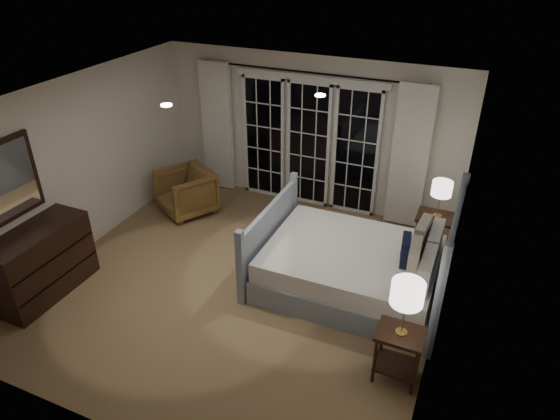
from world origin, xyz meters
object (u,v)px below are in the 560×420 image
at_px(armchair, 186,192).
at_px(dresser, 41,262).
at_px(nightstand_right, 434,230).
at_px(lamp_left, 407,294).
at_px(bed, 355,266).
at_px(nightstand_left, 399,348).
at_px(lamp_right, 442,189).

xyz_separation_m(armchair, dresser, (-0.53, -2.52, 0.09)).
relative_size(nightstand_right, armchair, 0.84).
relative_size(lamp_left, armchair, 0.76).
height_order(bed, dresser, bed).
distance_m(nightstand_left, lamp_right, 2.50).
bearing_deg(lamp_left, nightstand_right, 90.01).
height_order(bed, armchair, bed).
height_order(bed, lamp_right, bed).
relative_size(nightstand_right, lamp_right, 1.31).
bearing_deg(nightstand_left, dresser, -175.18).
xyz_separation_m(bed, nightstand_right, (0.82, 1.11, 0.11)).
bearing_deg(lamp_right, dresser, -148.13).
distance_m(nightstand_left, nightstand_right, 2.40).
height_order(bed, nightstand_left, bed).
height_order(nightstand_left, lamp_right, lamp_right).
height_order(nightstand_right, lamp_left, lamp_left).
distance_m(bed, dresser, 4.01).
bearing_deg(nightstand_left, lamp_left, 165.96).
bearing_deg(lamp_right, bed, -126.43).
distance_m(lamp_left, dresser, 4.52).
xyz_separation_m(lamp_left, lamp_right, (-0.00, 2.40, -0.01)).
bearing_deg(nightstand_right, dresser, -148.13).
relative_size(bed, lamp_right, 4.49).
height_order(lamp_right, dresser, lamp_right).
bearing_deg(dresser, nightstand_right, 31.87).
bearing_deg(armchair, bed, 15.41).
relative_size(nightstand_left, lamp_left, 1.00).
xyz_separation_m(nightstand_right, dresser, (-4.46, -2.77, 0.01)).
bearing_deg(nightstand_left, nightstand_right, 90.01).
relative_size(bed, armchair, 2.89).
relative_size(lamp_left, lamp_right, 1.18).
relative_size(armchair, dresser, 0.62).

